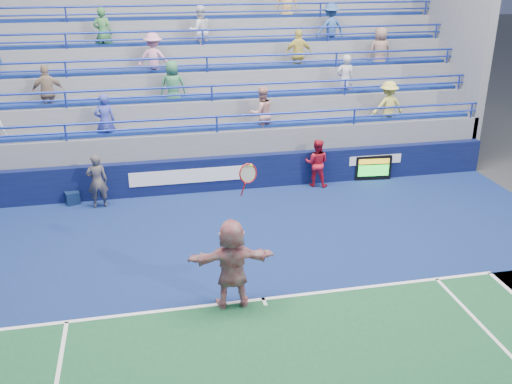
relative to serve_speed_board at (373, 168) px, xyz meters
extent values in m
plane|color=#333538|center=(-5.13, -6.33, -0.42)|extent=(120.00, 120.00, 0.00)
cube|color=navy|center=(-5.13, -4.13, -0.42)|extent=(18.00, 8.40, 0.02)
cube|color=white|center=(-5.13, -6.33, -0.40)|extent=(11.00, 0.10, 0.01)
cube|color=white|center=(-5.13, -6.43, -0.40)|extent=(0.08, 0.30, 0.01)
cube|color=#091034|center=(-5.13, 0.17, 0.13)|extent=(18.00, 0.30, 1.10)
cube|color=white|center=(-6.13, 0.01, 0.18)|extent=(3.60, 0.02, 0.45)
cube|color=white|center=(0.07, 0.01, 0.28)|extent=(1.80, 0.02, 0.30)
cube|color=slate|center=(-5.13, 3.12, 0.13)|extent=(18.00, 5.60, 1.10)
cube|color=slate|center=(-5.13, 3.12, 0.50)|extent=(18.00, 5.60, 1.85)
cube|color=navy|center=(-5.13, 0.77, 1.48)|extent=(17.40, 0.45, 0.10)
cylinder|color=#1D329F|center=(-5.13, 0.37, 1.93)|extent=(18.00, 0.07, 0.07)
cube|color=slate|center=(-5.13, 3.62, 0.88)|extent=(18.00, 4.60, 2.60)
cube|color=navy|center=(-5.13, 1.77, 2.23)|extent=(17.40, 0.45, 0.10)
cylinder|color=#1D329F|center=(-5.13, 1.37, 2.68)|extent=(18.00, 0.07, 0.07)
cube|color=slate|center=(-5.13, 4.12, 1.25)|extent=(18.00, 3.60, 3.35)
cube|color=navy|center=(-5.13, 2.77, 2.98)|extent=(17.40, 0.45, 0.10)
cylinder|color=#1D329F|center=(-5.13, 2.37, 3.43)|extent=(18.00, 0.07, 0.07)
cube|color=slate|center=(-5.13, 4.62, 1.63)|extent=(18.00, 2.60, 4.10)
cube|color=navy|center=(-5.13, 3.77, 3.73)|extent=(17.40, 0.45, 0.10)
cylinder|color=#1D329F|center=(-5.13, 3.37, 4.18)|extent=(18.00, 0.07, 0.07)
cube|color=slate|center=(-5.13, 5.12, 2.00)|extent=(18.00, 1.60, 4.85)
cube|color=navy|center=(-5.13, 4.77, 4.48)|extent=(17.40, 0.45, 0.10)
cylinder|color=#1D329F|center=(-5.13, 4.37, 4.93)|extent=(18.00, 0.07, 0.07)
imported|color=#ECB85C|center=(-1.81, 4.77, 4.86)|extent=(0.93, 0.72, 1.70)
imported|color=white|center=(-5.18, 3.77, 4.11)|extent=(0.93, 0.79, 1.70)
imported|color=pink|center=(-6.85, 2.77, 3.36)|extent=(1.22, 0.87, 1.70)
imported|color=#36784E|center=(-6.33, 1.77, 2.61)|extent=(0.85, 0.57, 1.70)
imported|color=#363FA3|center=(-8.50, 0.77, 1.86)|extent=(0.68, 0.51, 1.70)
imported|color=#8F6D5F|center=(1.13, 2.77, 3.36)|extent=(0.83, 0.55, 1.70)
imported|color=#DCCE55|center=(0.70, 0.77, 1.86)|extent=(1.14, 0.70, 1.70)
imported|color=#36783C|center=(-8.45, 3.77, 4.11)|extent=(0.68, 0.51, 1.70)
imported|color=#997F66|center=(-10.17, 1.77, 2.61)|extent=(1.05, 0.58, 1.70)
imported|color=#325897|center=(-0.43, 3.77, 4.11)|extent=(1.21, 0.85, 1.70)
imported|color=#E8D15A|center=(-1.88, 2.77, 3.36)|extent=(1.00, 0.43, 1.70)
imported|color=#DA978D|center=(-3.63, 0.77, 1.86)|extent=(0.94, 0.79, 1.70)
imported|color=#BCBAC0|center=(-0.50, 1.77, 2.61)|extent=(0.63, 0.43, 1.70)
cube|color=black|center=(0.00, 0.01, 0.00)|extent=(1.23, 0.24, 0.84)
cube|color=gold|center=(0.00, -0.07, 0.25)|extent=(1.04, 0.02, 0.17)
cube|color=#19E533|center=(0.00, -0.07, -0.07)|extent=(1.04, 0.02, 0.38)
cube|color=#0C1B3A|center=(-9.63, -0.03, -0.23)|extent=(0.49, 0.49, 0.39)
cube|color=#0C1B3A|center=(-9.63, 0.14, 0.12)|extent=(0.39, 0.16, 0.31)
imported|color=silver|center=(-5.81, -6.35, 0.57)|extent=(1.87, 0.69, 1.98)
torus|color=#B51816|center=(-5.46, -6.35, 2.55)|extent=(0.41, 0.23, 0.40)
cylinder|color=#B51816|center=(-5.56, -6.35, 2.22)|extent=(0.09, 0.23, 0.36)
sphere|color=yellow|center=(-5.41, -6.40, 2.72)|extent=(0.07, 0.07, 0.07)
imported|color=#121533|center=(-8.82, -0.46, 0.40)|extent=(0.64, 0.46, 1.65)
imported|color=#B61428|center=(-2.01, -0.12, 0.36)|extent=(0.94, 0.85, 1.57)
camera|label=1|loc=(-7.45, -16.62, 6.45)|focal=40.00mm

